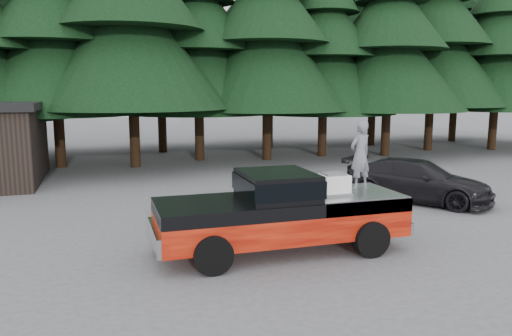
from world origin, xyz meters
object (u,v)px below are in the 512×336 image
object	(u,v)px
man_on_bed	(360,155)
air_compressor	(333,185)
pickup_truck	(281,224)
parked_car	(417,180)

from	to	relation	value
man_on_bed	air_compressor	bearing A→B (deg)	10.21
pickup_truck	air_compressor	bearing A→B (deg)	-7.36
pickup_truck	man_on_bed	bearing A→B (deg)	7.95
man_on_bed	parked_car	distance (m)	5.48
man_on_bed	parked_car	xyz separation A→B (m)	(4.09, 3.33, -1.47)
pickup_truck	parked_car	xyz separation A→B (m)	(6.31, 3.64, 0.05)
air_compressor	parked_car	size ratio (longest dim) A/B	0.14
air_compressor	man_on_bed	bearing A→B (deg)	24.64
air_compressor	man_on_bed	distance (m)	1.23
pickup_truck	air_compressor	world-z (taller)	air_compressor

